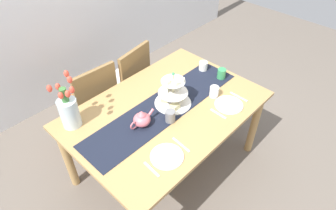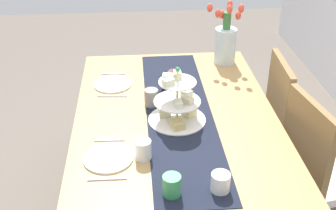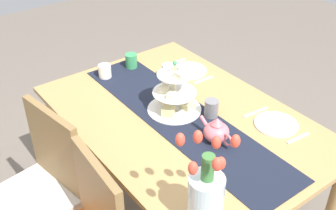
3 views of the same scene
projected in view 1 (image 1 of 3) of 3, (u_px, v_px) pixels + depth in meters
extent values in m
plane|color=#6B6056|center=(166.00, 165.00, 2.85)|extent=(8.00, 8.00, 0.00)
cube|color=tan|center=(166.00, 110.00, 2.37)|extent=(1.57, 1.07, 0.03)
cylinder|color=tan|center=(254.00, 124.00, 2.76)|extent=(0.07, 0.07, 0.71)
cylinder|color=tan|center=(68.00, 158.00, 2.46)|extent=(0.07, 0.07, 0.71)
cylinder|color=tan|center=(181.00, 83.00, 3.24)|extent=(0.07, 0.07, 0.71)
cylinder|color=olive|center=(99.00, 103.00, 3.22)|extent=(0.04, 0.04, 0.41)
cylinder|color=olive|center=(70.00, 119.00, 3.04)|extent=(0.04, 0.04, 0.41)
cylinder|color=olive|center=(119.00, 120.00, 3.02)|extent=(0.04, 0.04, 0.41)
cylinder|color=olive|center=(88.00, 138.00, 2.84)|extent=(0.04, 0.04, 0.41)
cube|color=orange|center=(90.00, 102.00, 2.88)|extent=(0.44, 0.44, 0.05)
cube|color=olive|center=(97.00, 91.00, 2.61)|extent=(0.42, 0.06, 0.45)
cylinder|color=olive|center=(124.00, 86.00, 3.45)|extent=(0.04, 0.04, 0.41)
cylinder|color=olive|center=(102.00, 103.00, 3.22)|extent=(0.04, 0.04, 0.41)
cylinder|color=olive|center=(148.00, 97.00, 3.30)|extent=(0.04, 0.04, 0.41)
cylinder|color=olive|center=(127.00, 115.00, 3.07)|extent=(0.04, 0.04, 0.41)
cube|color=silver|center=(123.00, 84.00, 3.11)|extent=(0.48, 0.48, 0.05)
cube|color=olive|center=(136.00, 70.00, 2.86)|extent=(0.42, 0.10, 0.45)
cube|color=black|center=(164.00, 107.00, 2.37)|extent=(1.49, 0.35, 0.00)
cylinder|color=beige|center=(173.00, 90.00, 2.31)|extent=(0.01, 0.01, 0.28)
cylinder|color=white|center=(173.00, 103.00, 2.40)|extent=(0.30, 0.30, 0.01)
cylinder|color=white|center=(173.00, 92.00, 2.32)|extent=(0.24, 0.24, 0.01)
cylinder|color=white|center=(173.00, 81.00, 2.25)|extent=(0.19, 0.19, 0.01)
cube|color=#D6BE77|center=(180.00, 96.00, 2.43)|extent=(0.08, 0.08, 0.04)
cube|color=beige|center=(164.00, 98.00, 2.40)|extent=(0.08, 0.08, 0.05)
cube|color=beige|center=(175.00, 107.00, 2.33)|extent=(0.07, 0.06, 0.04)
cube|color=silver|center=(178.00, 87.00, 2.35)|extent=(0.06, 0.04, 0.03)
cube|color=beige|center=(171.00, 86.00, 2.35)|extent=(0.07, 0.06, 0.03)
cube|color=silver|center=(165.00, 90.00, 2.32)|extent=(0.06, 0.07, 0.03)
cube|color=beige|center=(168.00, 82.00, 2.22)|extent=(0.06, 0.04, 0.03)
cube|color=silver|center=(176.00, 83.00, 2.21)|extent=(0.04, 0.06, 0.03)
cube|color=beige|center=(181.00, 80.00, 2.23)|extent=(0.06, 0.07, 0.03)
sphere|color=#389356|center=(173.00, 74.00, 2.21)|extent=(0.02, 0.02, 0.02)
ellipsoid|color=#D66B75|center=(142.00, 120.00, 2.18)|extent=(0.13, 0.13, 0.10)
cone|color=#D66B75|center=(141.00, 113.00, 2.14)|extent=(0.06, 0.06, 0.04)
cylinder|color=#D66B75|center=(151.00, 113.00, 2.22)|extent=(0.07, 0.02, 0.06)
torus|color=#D66B75|center=(134.00, 125.00, 2.14)|extent=(0.07, 0.01, 0.07)
cylinder|color=silver|center=(70.00, 113.00, 2.14)|extent=(0.14, 0.14, 0.23)
cylinder|color=#3D7538|center=(64.00, 95.00, 2.03)|extent=(0.05, 0.05, 0.12)
ellipsoid|color=#EF4C38|center=(70.00, 80.00, 2.00)|extent=(0.04, 0.04, 0.06)
ellipsoid|color=#EF4C38|center=(66.00, 74.00, 2.04)|extent=(0.04, 0.04, 0.06)
ellipsoid|color=#EF4C38|center=(58.00, 87.00, 2.05)|extent=(0.04, 0.04, 0.06)
ellipsoid|color=#EF4C38|center=(49.00, 89.00, 1.95)|extent=(0.04, 0.04, 0.06)
ellipsoid|color=#EF4C38|center=(61.00, 96.00, 1.98)|extent=(0.04, 0.04, 0.06)
ellipsoid|color=#EF4C38|center=(68.00, 94.00, 1.91)|extent=(0.04, 0.04, 0.06)
ellipsoid|color=#EF4C38|center=(72.00, 90.00, 1.97)|extent=(0.04, 0.04, 0.06)
cylinder|color=white|center=(203.00, 66.00, 2.74)|extent=(0.08, 0.08, 0.08)
cylinder|color=white|center=(167.00, 156.00, 1.98)|extent=(0.23, 0.23, 0.01)
cube|color=silver|center=(152.00, 169.00, 1.91)|extent=(0.03, 0.15, 0.01)
cube|color=silver|center=(181.00, 145.00, 2.06)|extent=(0.03, 0.17, 0.01)
cylinder|color=white|center=(229.00, 105.00, 2.38)|extent=(0.23, 0.23, 0.01)
cube|color=silver|center=(218.00, 114.00, 2.30)|extent=(0.02, 0.15, 0.01)
cube|color=silver|center=(239.00, 97.00, 2.46)|extent=(0.02, 0.17, 0.01)
cylinder|color=slate|center=(170.00, 116.00, 2.21)|extent=(0.08, 0.08, 0.09)
cylinder|color=white|center=(214.00, 92.00, 2.44)|extent=(0.08, 0.08, 0.09)
cylinder|color=#389356|center=(221.00, 74.00, 2.64)|extent=(0.08, 0.08, 0.09)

